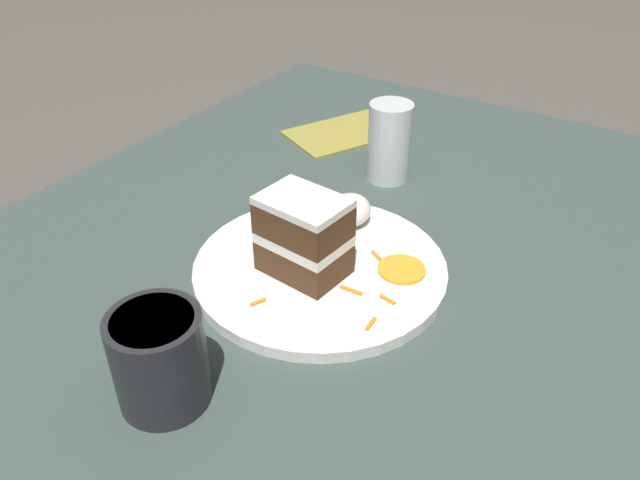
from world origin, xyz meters
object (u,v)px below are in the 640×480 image
at_px(cake_slice, 304,236).
at_px(drinking_glass, 389,147).
at_px(plate, 320,268).
at_px(cream_dollop, 347,209).
at_px(orange_garnish, 401,271).
at_px(menu_card, 344,133).
at_px(coffee_mug, 156,355).

relative_size(cake_slice, drinking_glass, 0.86).
bearing_deg(plate, cream_dollop, 12.04).
distance_m(orange_garnish, menu_card, 0.42).
relative_size(cake_slice, cream_dollop, 1.70).
bearing_deg(cream_dollop, drinking_glass, 8.75).
bearing_deg(cake_slice, drinking_glass, 13.27).
distance_m(plate, drinking_glass, 0.27).
relative_size(drinking_glass, coffee_mug, 1.22).
relative_size(plate, orange_garnish, 5.39).
relative_size(orange_garnish, coffee_mug, 0.58).
bearing_deg(cream_dollop, plate, -167.96).
height_order(plate, cream_dollop, cream_dollop).
relative_size(cream_dollop, menu_card, 0.32).
height_order(orange_garnish, coffee_mug, coffee_mug).
xyz_separation_m(cream_dollop, coffee_mug, (-0.34, 0.00, 0.02)).
bearing_deg(drinking_glass, menu_card, 53.95).
bearing_deg(menu_card, cake_slice, -39.55).
relative_size(orange_garnish, menu_card, 0.30).
xyz_separation_m(cream_dollop, menu_card, (0.26, 0.16, -0.03)).
xyz_separation_m(cream_dollop, drinking_glass, (0.16, 0.03, 0.02)).
distance_m(cream_dollop, drinking_glass, 0.17).
distance_m(plate, orange_garnish, 0.10).
relative_size(plate, menu_card, 1.61).
relative_size(cake_slice, menu_card, 0.54).
xyz_separation_m(drinking_glass, menu_card, (0.10, 0.14, -0.05)).
bearing_deg(cream_dollop, coffee_mug, 179.91).
bearing_deg(coffee_mug, cake_slice, -3.23).
height_order(cake_slice, drinking_glass, drinking_glass).
bearing_deg(cake_slice, menu_card, 30.43).
distance_m(cream_dollop, coffee_mug, 0.34).
bearing_deg(cream_dollop, orange_garnish, -118.73).
distance_m(orange_garnish, coffee_mug, 0.30).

